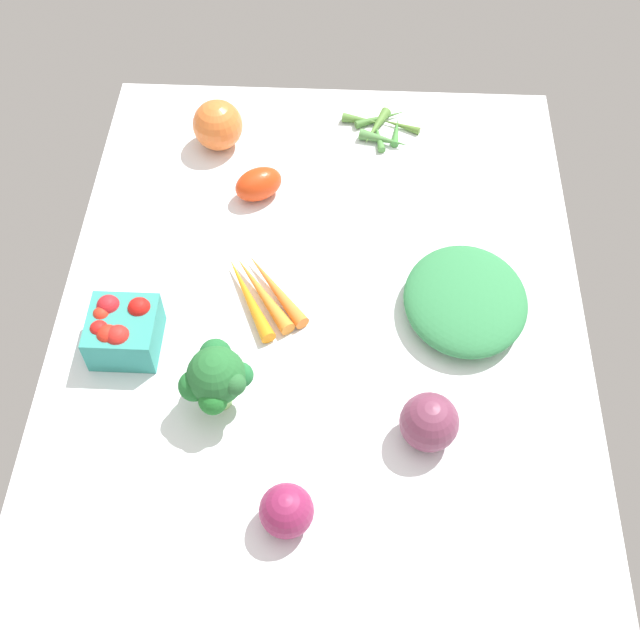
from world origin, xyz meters
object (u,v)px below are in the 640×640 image
object	(u,v)px
carrot_bunch	(262,293)
berry_basket	(122,330)
leafy_greens_clump	(465,300)
okra_pile	(381,129)
red_onion_near_basket	(286,511)
heirloom_tomato_orange	(218,125)
broccoli_head	(216,377)
roma_tomato	(258,184)
red_onion_center	(429,422)

from	to	relation	value
carrot_bunch	berry_basket	world-z (taller)	berry_basket
leafy_greens_clump	berry_basket	world-z (taller)	berry_basket
okra_pile	red_onion_near_basket	bearing A→B (deg)	-9.15
berry_basket	leafy_greens_clump	bearing A→B (deg)	99.60
heirloom_tomato_orange	carrot_bunch	size ratio (longest dim) A/B	0.52
red_onion_near_basket	carrot_bunch	bearing A→B (deg)	-169.94
carrot_bunch	broccoli_head	bearing A→B (deg)	-12.76
roma_tomato	berry_basket	distance (cm)	33.55
roma_tomato	carrot_bunch	xyz separation A→B (cm)	(20.33, 2.17, -1.47)
red_onion_near_basket	red_onion_center	world-z (taller)	red_onion_center
heirloom_tomato_orange	carrot_bunch	world-z (taller)	heirloom_tomato_orange
roma_tomato	berry_basket	bearing A→B (deg)	-149.60
carrot_bunch	leafy_greens_clump	bearing A→B (deg)	87.95
heirloom_tomato_orange	leafy_greens_clump	bearing A→B (deg)	49.86
berry_basket	roma_tomato	bearing A→B (deg)	151.34
red_onion_center	carrot_bunch	bearing A→B (deg)	-132.76
roma_tomato	carrot_bunch	distance (cm)	20.50
broccoli_head	berry_basket	bearing A→B (deg)	-121.06
leafy_greens_clump	broccoli_head	world-z (taller)	broccoli_head
carrot_bunch	red_onion_near_basket	bearing A→B (deg)	10.06
leafy_greens_clump	broccoli_head	bearing A→B (deg)	-63.46
roma_tomato	okra_pile	bearing A→B (deg)	8.04
okra_pile	berry_basket	size ratio (longest dim) A/B	1.45
heirloom_tomato_orange	berry_basket	xyz separation A→B (cm)	(41.04, -8.39, -0.51)
leafy_greens_clump	red_onion_center	bearing A→B (deg)	-16.23
heirloom_tomato_orange	broccoli_head	world-z (taller)	broccoli_head
carrot_bunch	red_onion_center	xyz separation A→B (cm)	(21.56, 23.31, 2.72)
red_onion_near_basket	roma_tomato	size ratio (longest dim) A/B	0.85
red_onion_near_basket	okra_pile	world-z (taller)	red_onion_near_basket
berry_basket	broccoli_head	size ratio (longest dim) A/B	0.88
red_onion_center	berry_basket	bearing A→B (deg)	-106.70
heirloom_tomato_orange	broccoli_head	distance (cm)	50.02
red_onion_center	broccoli_head	size ratio (longest dim) A/B	0.72
heirloom_tomato_orange	broccoli_head	size ratio (longest dim) A/B	0.78
okra_pile	red_onion_center	xyz separation A→B (cm)	(57.62, 6.04, 3.01)
carrot_bunch	broccoli_head	xyz separation A→B (cm)	(17.67, -4.00, 5.32)
okra_pile	carrot_bunch	xyz separation A→B (cm)	(36.07, -17.28, 0.29)
red_onion_near_basket	leafy_greens_clump	size ratio (longest dim) A/B	0.33
okra_pile	roma_tomato	bearing A→B (deg)	-51.02
heirloom_tomato_orange	roma_tomato	xyz separation A→B (cm)	(11.62, 7.69, -1.59)
carrot_bunch	broccoli_head	world-z (taller)	broccoli_head
berry_basket	broccoli_head	world-z (taller)	broccoli_head
roma_tomato	carrot_bunch	world-z (taller)	roma_tomato
red_onion_center	broccoli_head	world-z (taller)	broccoli_head
leafy_greens_clump	red_onion_center	xyz separation A→B (cm)	(20.51, -5.97, 1.29)
roma_tomato	broccoli_head	world-z (taller)	broccoli_head
heirloom_tomato_orange	berry_basket	world-z (taller)	heirloom_tomato_orange
okra_pile	berry_basket	world-z (taller)	berry_basket
red_onion_center	okra_pile	bearing A→B (deg)	-174.02
leafy_greens_clump	roma_tomato	bearing A→B (deg)	-124.21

